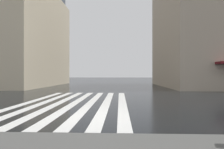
% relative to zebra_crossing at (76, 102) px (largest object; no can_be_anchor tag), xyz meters
% --- Properties ---
extents(ground_plane, '(220.00, 220.00, 0.00)m').
position_rel_zebra_crossing_xyz_m(ground_plane, '(-4.00, -1.81, -0.00)').
color(ground_plane, black).
extents(zebra_crossing, '(13.00, 6.50, 0.01)m').
position_rel_zebra_crossing_xyz_m(zebra_crossing, '(0.00, 0.00, 0.00)').
color(zebra_crossing, silver).
rests_on(zebra_crossing, ground_plane).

